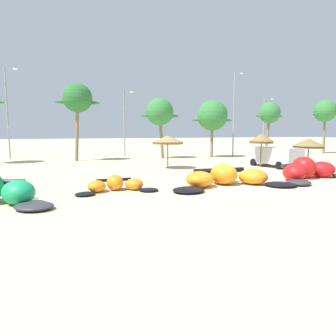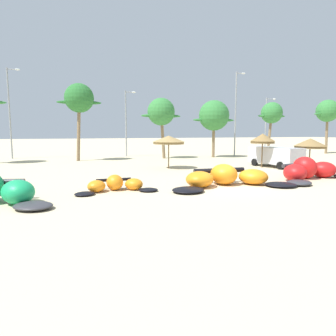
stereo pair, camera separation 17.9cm
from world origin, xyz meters
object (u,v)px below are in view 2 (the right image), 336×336
(palm_left, at_px, (79,99))
(palm_center_left, at_px, (214,116))
(kite_left_of_center, at_px, (227,178))
(beach_umbrella_middle, at_px, (263,139))
(palm_center_right, at_px, (272,114))
(parked_van, at_px, (274,155))
(beach_umbrella_near_van, at_px, (169,140))
(lamppost_east, at_px, (267,122))
(kite_left, at_px, (115,185))
(palm_left_of_gap, at_px, (161,112))
(lamppost_west_center, at_px, (127,120))
(lamppost_west, at_px, (10,110))
(beach_umbrella_near_palms, at_px, (310,143))
(palm_right_of_gap, at_px, (328,111))
(lamppost_east_center, at_px, (236,111))
(kite_center, at_px, (310,171))

(palm_left, xyz_separation_m, palm_center_left, (16.22, -0.34, -1.59))
(kite_left_of_center, relative_size, beach_umbrella_middle, 2.64)
(palm_center_right, bearing_deg, parked_van, -125.21)
(beach_umbrella_near_van, xyz_separation_m, lamppost_east, (21.16, 15.46, 2.24))
(kite_left, bearing_deg, palm_left_of_gap, 66.40)
(beach_umbrella_middle, distance_m, lamppost_west_center, 18.81)
(kite_left, xyz_separation_m, lamppost_west, (-9.08, 23.70, 5.53))
(parked_van, bearing_deg, lamppost_west, 145.78)
(beach_umbrella_near_palms, xyz_separation_m, lamppost_east, (8.52, 18.47, 2.57))
(palm_left, relative_size, palm_center_right, 1.15)
(palm_left_of_gap, distance_m, palm_right_of_gap, 25.61)
(beach_umbrella_near_palms, distance_m, palm_left, 24.05)
(beach_umbrella_near_palms, relative_size, palm_left, 0.33)
(beach_umbrella_near_van, bearing_deg, palm_center_left, 46.27)
(palm_left_of_gap, height_order, palm_right_of_gap, palm_right_of_gap)
(parked_van, bearing_deg, palm_left, 145.53)
(palm_center_left, relative_size, lamppost_east, 0.84)
(palm_center_left, relative_size, lamppost_east_center, 0.65)
(beach_umbrella_middle, bearing_deg, beach_umbrella_near_van, 167.87)
(palm_left, xyz_separation_m, palm_right_of_gap, (35.01, 0.44, -0.61))
(kite_center, height_order, palm_left_of_gap, palm_left_of_gap)
(kite_center, relative_size, lamppost_east_center, 0.65)
(beach_umbrella_near_van, distance_m, beach_umbrella_middle, 8.58)
(kite_left, bearing_deg, parked_van, 23.93)
(palm_right_of_gap, bearing_deg, lamppost_west_center, 172.09)
(beach_umbrella_near_van, bearing_deg, beach_umbrella_near_palms, -13.40)
(palm_center_right, height_order, lamppost_east_center, lamppost_east_center)
(lamppost_east_center, bearing_deg, kite_center, -105.59)
(kite_center, bearing_deg, kite_left, -179.92)
(beach_umbrella_middle, bearing_deg, parked_van, -0.91)
(beach_umbrella_middle, bearing_deg, kite_center, -98.39)
(kite_center, xyz_separation_m, palm_center_right, (11.50, 19.89, 5.20))
(palm_center_left, distance_m, lamppost_west_center, 11.30)
(palm_center_right, bearing_deg, palm_center_left, -170.02)
(kite_left, height_order, beach_umbrella_near_van, beach_umbrella_near_van)
(kite_left, bearing_deg, palm_center_left, 50.62)
(beach_umbrella_near_van, relative_size, palm_left, 0.34)
(lamppost_west_center, bearing_deg, beach_umbrella_middle, -59.16)
(lamppost_east, bearing_deg, kite_left_of_center, -129.62)
(parked_van, height_order, lamppost_west_center, lamppost_west_center)
(palm_right_of_gap, bearing_deg, palm_center_left, -177.63)
(beach_umbrella_middle, distance_m, lamppost_west, 28.94)
(palm_center_left, bearing_deg, lamppost_east_center, 13.86)
(kite_left_of_center, xyz_separation_m, palm_right_of_gap, (27.06, 19.40, 5.71))
(kite_left_of_center, height_order, palm_left, palm_left)
(palm_right_of_gap, bearing_deg, palm_center_right, 173.92)
(kite_center, distance_m, parked_van, 7.30)
(lamppost_east_center, bearing_deg, palm_left_of_gap, -177.31)
(parked_van, xyz_separation_m, lamppost_east, (11.47, 17.28, 3.68))
(lamppost_east_center, height_order, lamppost_east, lamppost_east_center)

